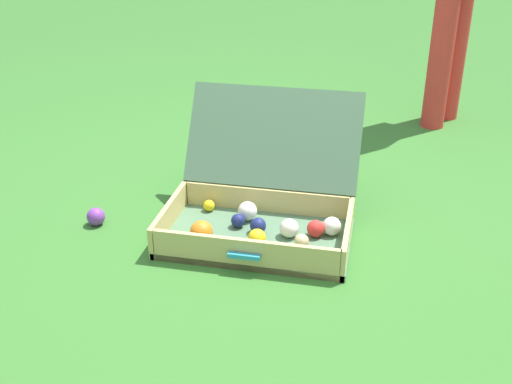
% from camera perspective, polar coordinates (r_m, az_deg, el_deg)
% --- Properties ---
extents(ground_plane, '(16.00, 16.00, 0.00)m').
position_cam_1_polar(ground_plane, '(2.37, 0.47, -3.54)').
color(ground_plane, '#336B28').
extents(open_suitcase, '(0.68, 0.65, 0.46)m').
position_cam_1_polar(open_suitcase, '(2.33, 0.51, -1.14)').
color(open_suitcase, '#4C7051').
rests_on(open_suitcase, ground).
extents(stray_ball_on_grass, '(0.07, 0.07, 0.07)m').
position_cam_1_polar(stray_ball_on_grass, '(2.47, -14.34, -2.18)').
color(stray_ball_on_grass, purple).
rests_on(stray_ball_on_grass, ground).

